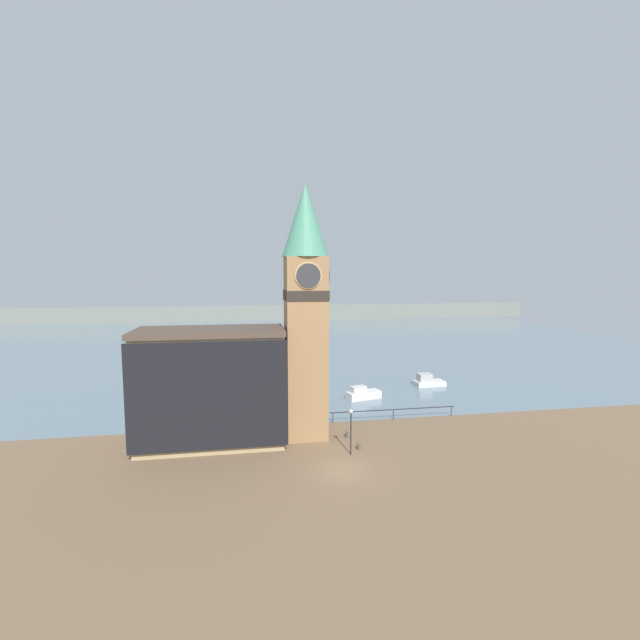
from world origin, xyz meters
TOP-DOWN VIEW (x-y plane):
  - ground_plane at (0.00, 0.00)m, footprint 160.00×160.00m
  - water at (0.00, 70.77)m, footprint 160.00×120.00m
  - far_shoreline at (0.00, 110.77)m, footprint 180.00×3.00m
  - pier_railing at (7.74, 10.52)m, footprint 13.32×0.08m
  - clock_tower at (-1.72, 7.66)m, footprint 4.15×4.15m
  - pier_building at (-10.11, 7.20)m, footprint 12.79×6.12m
  - boat_near at (6.57, 18.22)m, footprint 4.42×2.60m
  - boat_far at (16.87, 22.85)m, footprint 4.11×2.27m
  - mooring_bollard_near at (2.28, 3.68)m, footprint 0.29×0.29m
  - mooring_bollard_far at (1.93, 6.50)m, footprint 0.27×0.27m
  - lamp_post at (1.37, 2.83)m, footprint 0.32×0.32m

SIDE VIEW (x-z plane):
  - water at x=0.00m, z-range 0.00..0.00m
  - ground_plane at x=0.00m, z-range 0.00..0.00m
  - mooring_bollard_near at x=2.28m, z-range 0.03..0.70m
  - mooring_bollard_far at x=1.93m, z-range 0.03..0.74m
  - boat_far at x=16.87m, z-range -0.24..1.42m
  - boat_near at x=6.57m, z-range -0.20..1.41m
  - pier_railing at x=7.74m, z-range 0.42..1.51m
  - far_shoreline at x=0.00m, z-range 0.00..5.00m
  - lamp_post at x=1.37m, z-range 0.77..4.61m
  - pier_building at x=-10.11m, z-range 0.02..10.22m
  - clock_tower at x=-1.72m, z-range 0.73..23.55m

